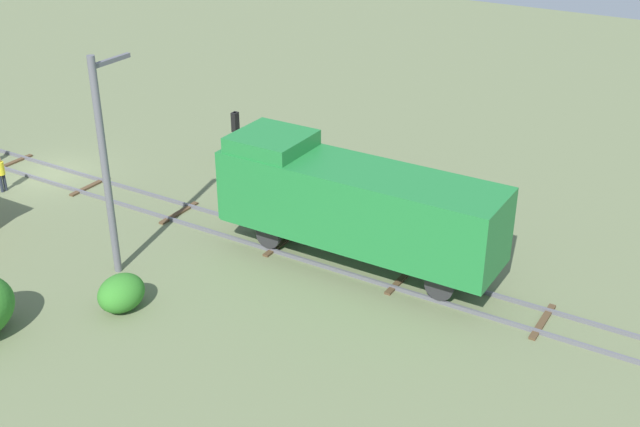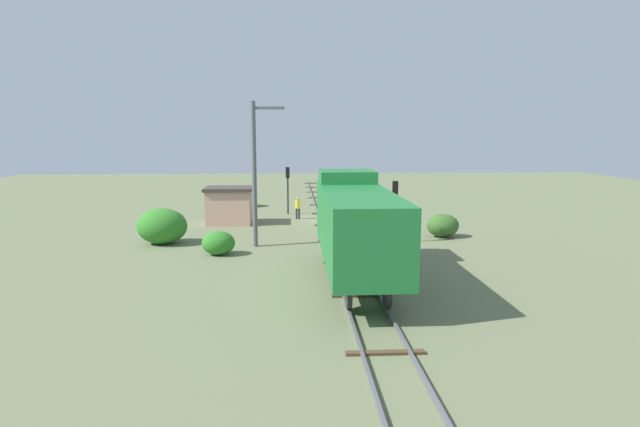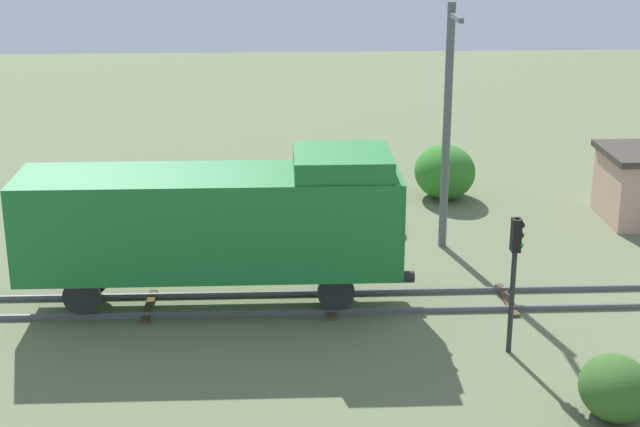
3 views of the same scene
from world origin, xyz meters
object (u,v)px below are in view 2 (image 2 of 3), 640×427
(relay_hut, at_px, (229,205))
(locomotive, at_px, (355,221))
(traffic_signal_near, at_px, (288,181))
(traffic_signal_mid, at_px, (395,200))
(worker_near_track, at_px, (298,207))
(catenary_mast, at_px, (255,171))

(relay_hut, bearing_deg, locomotive, 115.91)
(traffic_signal_near, xyz_separation_m, traffic_signal_mid, (-6.60, 11.84, -0.08))
(traffic_signal_mid, bearing_deg, worker_near_track, -57.94)
(worker_near_track, distance_m, catenary_mast, 10.63)
(catenary_mast, distance_m, relay_hut, 8.84)
(locomotive, height_order, relay_hut, locomotive)
(catenary_mast, relative_size, relay_hut, 2.42)
(worker_near_track, bearing_deg, traffic_signal_near, -167.12)
(traffic_signal_mid, distance_m, catenary_mast, 8.55)
(traffic_signal_near, distance_m, worker_near_track, 3.22)
(locomotive, xyz_separation_m, relay_hut, (7.50, -15.44, -1.38))
(traffic_signal_near, height_order, relay_hut, traffic_signal_near)
(traffic_signal_near, xyz_separation_m, relay_hut, (4.30, 4.41, -1.35))
(worker_near_track, bearing_deg, catenary_mast, -19.02)
(locomotive, height_order, catenary_mast, catenary_mast)
(catenary_mast, bearing_deg, locomotive, 123.17)
(traffic_signal_mid, distance_m, relay_hut, 13.25)
(catenary_mast, bearing_deg, worker_near_track, -104.66)
(catenary_mast, bearing_deg, traffic_signal_mid, -176.89)
(locomotive, relative_size, relay_hut, 3.31)
(locomotive, bearing_deg, relay_hut, -64.09)
(locomotive, distance_m, traffic_signal_near, 20.11)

